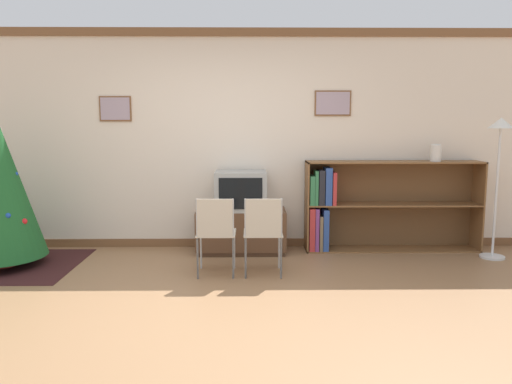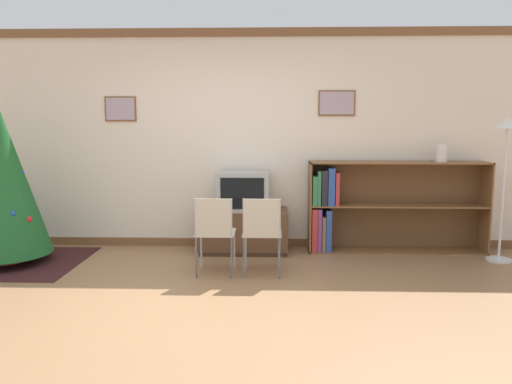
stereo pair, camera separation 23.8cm
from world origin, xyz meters
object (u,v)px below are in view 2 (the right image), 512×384
Objects in this scene: christmas_tree at (2,179)px; vase at (441,153)px; television at (243,191)px; folding_chair_right at (262,231)px; bookshelf at (366,207)px; tv_console at (244,231)px; standing_lamp at (506,152)px; folding_chair_left at (215,231)px.

vase is at bearing 6.95° from christmas_tree.
vase reaches higher than television.
folding_chair_right is 1.64m from bookshelf.
folding_chair_right is 2.45m from vase.
tv_console is 2.54m from vase.
television is at bearing 104.27° from folding_chair_right.
bookshelf is (1.25, 1.06, 0.07)m from folding_chair_right.
vase is at bearing 1.30° from television.
tv_console is 0.66× the size of standing_lamp.
christmas_tree is 0.89× the size of bookshelf.
television is 1.02m from folding_chair_right.
bookshelf is at bearing 3.99° from tv_console.
folding_chair_right is at bearing -139.81° from bookshelf.
television reaches higher than folding_chair_right.
television reaches higher than tv_console.
folding_chair_right is at bearing -154.54° from vase.
christmas_tree reaches higher than tv_console.
television is 0.29× the size of bookshelf.
vase is at bearing 1.24° from tv_console.
television is 2.40m from vase.
folding_chair_right is at bearing -7.80° from christmas_tree.
folding_chair_left reaches higher than tv_console.
bookshelf reaches higher than folding_chair_left.
folding_chair_left is (-0.24, -0.95, 0.21)m from tv_console.
tv_console is at bearing 90.00° from television.
christmas_tree is 2.95m from folding_chair_right.
television is at bearing -90.00° from tv_console.
bookshelf is 1.09m from vase.
standing_lamp is (5.59, 0.25, 0.29)m from christmas_tree.
standing_lamp is at bearing 2.58° from christmas_tree.
television is 2.96× the size of vase.
standing_lamp is at bearing -5.90° from television.
folding_chair_right is 0.50× the size of standing_lamp.
bookshelf is 1.31× the size of standing_lamp.
bookshelf is at bearing 9.10° from christmas_tree.
folding_chair_left is at bearing -148.64° from bookshelf.
vase is (0.86, -0.05, 0.66)m from bookshelf.
folding_chair_right is at bearing -166.50° from standing_lamp.
christmas_tree is 2.71m from television.
television is at bearing 75.73° from folding_chair_left.
folding_chair_left is at bearing -104.27° from television.
folding_chair_left is at bearing -168.50° from standing_lamp.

